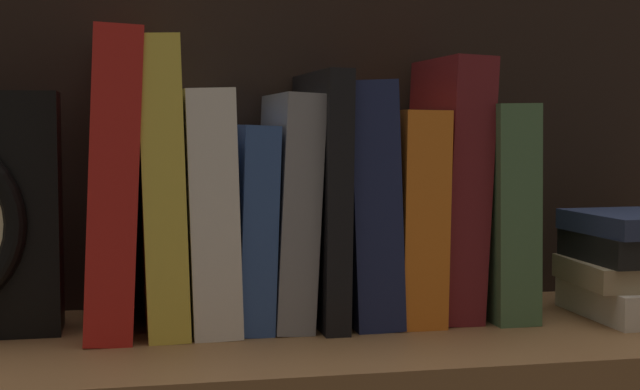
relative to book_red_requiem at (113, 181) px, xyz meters
The scene contains 12 objects.
ground_plane 22.60cm from the book_red_requiem, 16.72° to the right, with size 90.47×29.37×2.50cm, color brown.
back_panel 20.81cm from the book_red_requiem, 27.84° to the left, with size 90.47×1.20×41.38cm, color black.
book_red_requiem is the anchor object (origin of this frame).
book_yellow_seinlanguage 3.96cm from the book_red_requiem, ahead, with size 3.42×16.02×24.81cm, color gold.
book_white_catcher 8.34cm from the book_red_requiem, ahead, with size 4.03×15.61×20.57cm, color silver.
book_blue_modern 12.42cm from the book_red_requiem, ahead, with size 2.97×14.31×17.57cm, color #2D4C8E.
book_gray_chess 15.42cm from the book_red_requiem, ahead, with size 3.28×14.62×20.26cm, color gray.
book_black_skeptic 18.30cm from the book_red_requiem, ahead, with size 2.16×16.76×22.25cm, color black.
book_navy_bierce 21.78cm from the book_red_requiem, ahead, with size 4.16×15.13×21.36cm, color #192147.
book_orange_pandolfini 26.29cm from the book_red_requiem, ahead, with size 4.02×14.87×18.85cm, color orange.
book_maroon_dawkins 30.29cm from the book_red_requiem, ahead, with size 3.78×13.31×23.60cm, color maroon.
book_green_romantic 34.54cm from the book_red_requiem, ahead, with size 3.87×15.48×19.45cm, color #476B44.
Camera 1 is at (-16.75, -79.31, 17.71)cm, focal length 53.79 mm.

